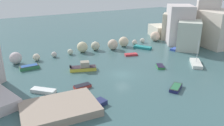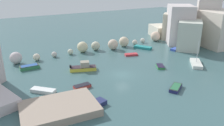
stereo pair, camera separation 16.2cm
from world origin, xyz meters
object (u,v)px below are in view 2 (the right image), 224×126
Objects in this scene: moored_boat_2 at (43,91)px; moored_boat_3 at (82,86)px; moored_boat_1 at (93,105)px; moored_boat_4 at (175,49)px; moored_boat_0 at (196,63)px; moored_boat_6 at (131,54)px; moored_boat_9 at (29,67)px; moored_boat_8 at (176,88)px; moored_boat_10 at (143,47)px; stone_dock at (59,108)px; moored_boat_7 at (160,66)px; moored_boat_5 at (83,67)px.

moored_boat_3 is (5.81, -1.54, -0.02)m from moored_boat_2.
moored_boat_4 is (28.74, 13.90, -0.06)m from moored_boat_1.
moored_boat_0 is 14.10m from moored_boat_6.
moored_boat_1 is 1.15× the size of moored_boat_9.
moored_boat_3 is at bearing 179.74° from moored_boat_4.
moored_boat_8 reaches higher than moored_boat_6.
moored_boat_4 reaches higher than moored_boat_6.
moored_boat_10 is at bearing 34.58° from moored_boat_8.
stone_dock reaches higher than moored_boat_9.
moored_boat_6 is 6.44m from moored_boat_10.
stone_dock is 18.11m from moored_boat_8.
moored_boat_0 reaches higher than moored_boat_4.
moored_boat_2 is at bearing 121.48° from moored_boat_8.
stone_dock reaches higher than moored_boat_10.
stone_dock is 32.39m from moored_boat_10.
moored_boat_0 is at bearing 38.05° from moored_boat_2.
moored_boat_10 reaches higher than moored_boat_8.
moored_boat_8 is (-15.14, -15.53, 0.03)m from moored_boat_4.
moored_boat_3 reaches higher than moored_boat_4.
moored_boat_3 is 0.81× the size of moored_boat_8.
moored_boat_0 reaches higher than stone_dock.
moored_boat_2 reaches higher than moored_boat_6.
moored_boat_7 is (17.81, 6.83, -0.10)m from moored_boat_1.
moored_boat_0 is at bearing -21.66° from moored_boat_10.
moored_boat_3 is 1.05× the size of moored_boat_4.
moored_boat_4 is at bearing 21.09° from stone_dock.
moored_boat_3 is 25.23m from moored_boat_10.
moored_boat_5 is (3.10, 6.82, 0.34)m from moored_boat_3.
moored_boat_1 is at bearing 141.64° from moored_boat_8.
moored_boat_3 is (-24.03, 1.93, -0.08)m from moored_boat_0.
moored_boat_9 is (-18.35, 20.51, 0.09)m from moored_boat_8.
moored_boat_5 is at bearing 75.34° from moored_boat_2.
moored_boat_9 reaches higher than moored_boat_10.
moored_boat_5 is 1.46× the size of moored_boat_9.
stone_dock is 6.61m from moored_boat_2.
moored_boat_5 reaches higher than stone_dock.
stone_dock is 7.32m from moored_boat_3.
moored_boat_0 is at bearing 172.01° from moored_boat_3.
moored_boat_9 reaches higher than moored_boat_4.
moored_boat_0 is at bearing -3.02° from moored_boat_5.
moored_boat_10 is at bearing -130.36° from moored_boat_0.
moored_boat_4 is 0.58× the size of moored_boat_10.
moored_boat_9 is (-5.75, 12.68, 0.12)m from moored_boat_3.
stone_dock is at bearing 40.25° from moored_boat_3.
moored_boat_2 is 1.06× the size of moored_boat_8.
moored_boat_1 reaches higher than moored_boat_10.
stone_dock is at bearing -40.84° from moored_boat_2.
moored_boat_0 is 0.98× the size of moored_boat_5.
moored_boat_9 is (-22.56, 12.05, 0.16)m from moored_boat_7.
moored_boat_5 is at bearing 91.44° from moored_boat_8.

